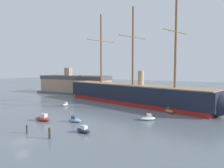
% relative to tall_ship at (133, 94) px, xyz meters
% --- Properties ---
extents(ground_plane, '(400.00, 400.00, 0.00)m').
position_rel_tall_ship_xyz_m(ground_plane, '(-5.37, -48.34, -3.97)').
color(ground_plane, slate).
extents(tall_ship, '(72.90, 31.14, 36.47)m').
position_rel_tall_ship_xyz_m(tall_ship, '(0.00, 0.00, 0.00)').
color(tall_ship, maroon).
rests_on(tall_ship, ground).
extents(motorboat_foreground_left, '(4.69, 2.14, 1.93)m').
position_rel_tall_ship_xyz_m(motorboat_foreground_left, '(-12.98, -34.25, -3.29)').
color(motorboat_foreground_left, '#B22D28').
rests_on(motorboat_foreground_left, ground).
extents(motorboat_foreground_right, '(4.07, 2.51, 1.59)m').
position_rel_tall_ship_xyz_m(motorboat_foreground_right, '(2.15, -38.64, -3.41)').
color(motorboat_foreground_right, '#1E284C').
rests_on(motorboat_foreground_right, ground).
extents(motorboat_near_centre, '(3.78, 1.61, 1.58)m').
position_rel_tall_ship_xyz_m(motorboat_near_centre, '(-4.76, -31.75, -3.42)').
color(motorboat_near_centre, '#7FB2D6').
rests_on(motorboat_near_centre, ground).
extents(motorboat_mid_right, '(4.32, 3.73, 1.71)m').
position_rel_tall_ship_xyz_m(motorboat_mid_right, '(11.97, -22.14, -3.37)').
color(motorboat_mid_right, silver).
rests_on(motorboat_mid_right, ground).
extents(motorboat_alongside_bow, '(1.35, 3.14, 1.31)m').
position_rel_tall_ship_xyz_m(motorboat_alongside_bow, '(-21.46, -13.11, -3.51)').
color(motorboat_alongside_bow, silver).
rests_on(motorboat_alongside_bow, ground).
extents(motorboat_alongside_stern, '(4.54, 4.94, 2.00)m').
position_rel_tall_ship_xyz_m(motorboat_alongside_stern, '(15.15, -9.57, -3.27)').
color(motorboat_alongside_stern, orange).
rests_on(motorboat_alongside_stern, ground).
extents(sailboat_distant_centre, '(4.84, 1.69, 6.20)m').
position_rel_tall_ship_xyz_m(sailboat_distant_centre, '(-4.41, 15.64, -3.45)').
color(sailboat_distant_centre, gold).
rests_on(sailboat_distant_centre, ground).
extents(mooring_piling_nearest, '(0.44, 0.44, 2.14)m').
position_rel_tall_ship_xyz_m(mooring_piling_nearest, '(-1.78, -44.86, -2.90)').
color(mooring_piling_nearest, '#382B1E').
rests_on(mooring_piling_nearest, ground).
extents(mooring_piling_left_pair, '(0.34, 0.34, 1.81)m').
position_rel_tall_ship_xyz_m(mooring_piling_left_pair, '(-8.46, -44.18, -3.07)').
color(mooring_piling_left_pair, '#382B1E').
rests_on(mooring_piling_left_pair, ground).
extents(dockside_warehouse_left, '(41.88, 14.07, 13.76)m').
position_rel_tall_ship_xyz_m(dockside_warehouse_left, '(-40.44, 21.63, 0.78)').
color(dockside_warehouse_left, '#565659').
rests_on(dockside_warehouse_left, ground).
extents(seagull_in_flight, '(1.17, 0.87, 0.14)m').
position_rel_tall_ship_xyz_m(seagull_in_flight, '(-9.61, -32.84, 10.20)').
color(seagull_in_flight, silver).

